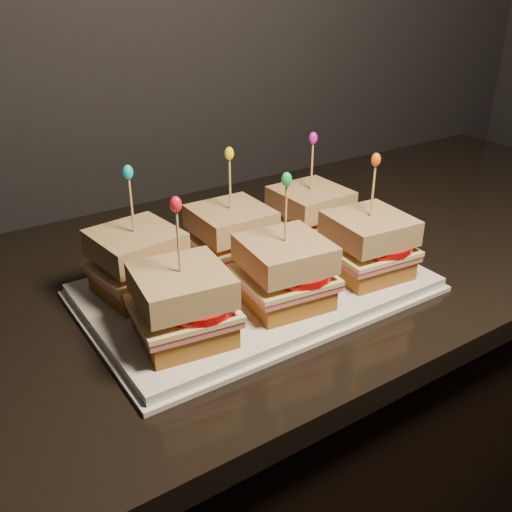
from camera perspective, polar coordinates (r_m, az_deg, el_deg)
granite_slab at (r=0.75m, az=-21.92°, el=-7.66°), size 2.37×0.63×0.03m
platter at (r=0.75m, az=-0.00°, el=-3.15°), size 0.43×0.26×0.02m
platter_rim at (r=0.75m, az=-0.00°, el=-3.55°), size 0.44×0.28×0.01m
sandwich_0_bread_bot at (r=0.73m, az=-11.58°, el=-2.53°), size 0.10×0.10×0.03m
sandwich_0_ham at (r=0.72m, az=-11.70°, el=-1.35°), size 0.11×0.11×0.01m
sandwich_0_cheese at (r=0.72m, az=-11.75°, el=-0.86°), size 0.12×0.11×0.01m
sandwich_0_tomato at (r=0.72m, az=-10.74°, el=-0.27°), size 0.09×0.09×0.01m
sandwich_0_bread_top at (r=0.71m, az=-11.96°, el=1.18°), size 0.11×0.11×0.03m
sandwich_0_pick at (r=0.69m, az=-12.31°, el=4.65°), size 0.00×0.00×0.09m
sandwich_0_frill at (r=0.67m, az=-12.68°, el=8.20°), size 0.01×0.01×0.02m
sandwich_1_bread_bot at (r=0.78m, az=-2.47°, el=0.09°), size 0.10×0.10×0.03m
sandwich_1_ham at (r=0.78m, az=-2.49°, el=1.21°), size 0.10×0.10×0.01m
sandwich_1_cheese at (r=0.77m, az=-2.50°, el=1.68°), size 0.11×0.10×0.01m
sandwich_1_tomato at (r=0.77m, az=-1.52°, el=2.24°), size 0.09×0.09×0.01m
sandwich_1_bread_top at (r=0.76m, az=-2.55°, el=3.61°), size 0.10×0.10×0.03m
sandwich_1_pick at (r=0.75m, az=-2.62°, el=6.89°), size 0.00×0.00×0.09m
sandwich_1_frill at (r=0.73m, az=-2.69°, el=10.21°), size 0.01×0.01×0.02m
sandwich_2_bread_bot at (r=0.85m, az=5.31°, el=2.32°), size 0.09×0.09×0.03m
sandwich_2_ham at (r=0.85m, az=5.36°, el=3.37°), size 0.10×0.10×0.01m
sandwich_2_cheese at (r=0.84m, az=5.38°, el=3.81°), size 0.11×0.10×0.01m
sandwich_2_tomato at (r=0.84m, az=6.30°, el=4.31°), size 0.09×0.09×0.01m
sandwich_2_bread_top at (r=0.83m, az=5.46°, el=5.60°), size 0.10×0.10×0.03m
sandwich_2_pick at (r=0.82m, az=5.60°, el=8.62°), size 0.00×0.00×0.09m
sandwich_2_frill at (r=0.81m, az=5.74°, el=11.66°), size 0.01×0.01×0.02m
sandwich_3_bread_bot at (r=0.63m, az=-7.21°, el=-7.02°), size 0.11×0.11×0.03m
sandwich_3_ham at (r=0.63m, az=-7.30°, el=-5.72°), size 0.12×0.11×0.01m
sandwich_3_cheese at (r=0.62m, az=-7.34°, el=-5.17°), size 0.12×0.11×0.01m
sandwich_3_tomato at (r=0.62m, az=-6.13°, el=-4.51°), size 0.09×0.09×0.01m
sandwich_3_bread_top at (r=0.61m, az=-7.49°, el=-2.90°), size 0.11×0.11×0.03m
sandwich_3_pick at (r=0.59m, az=-7.75°, el=1.04°), size 0.00×0.00×0.09m
sandwich_3_frill at (r=0.57m, az=-8.03°, el=5.14°), size 0.01×0.01×0.02m
sandwich_4_bread_bot at (r=0.69m, az=2.79°, el=-3.64°), size 0.10×0.10×0.03m
sandwich_4_ham at (r=0.69m, az=2.83°, el=-2.41°), size 0.11×0.11×0.01m
sandwich_4_cheese at (r=0.68m, az=2.84°, el=-1.90°), size 0.12×0.11×0.01m
sandwich_4_tomato at (r=0.68m, az=3.97°, el=-1.28°), size 0.09×0.09×0.01m
sandwich_4_bread_top at (r=0.67m, az=2.89°, el=0.23°), size 0.11×0.11×0.03m
sandwich_4_pick at (r=0.65m, az=2.98°, el=3.89°), size 0.00×0.00×0.09m
sandwich_4_frill at (r=0.63m, az=3.08°, el=7.64°), size 0.01×0.01×0.02m
sandwich_5_bread_bot at (r=0.77m, az=10.93°, el=-0.79°), size 0.10×0.10×0.03m
sandwich_5_ham at (r=0.77m, az=11.04°, el=0.34°), size 0.11×0.11×0.01m
sandwich_5_cheese at (r=0.76m, az=11.09°, el=0.81°), size 0.11×0.11×0.01m
sandwich_5_tomato at (r=0.76m, az=12.09°, el=1.37°), size 0.09×0.09×0.01m
sandwich_5_bread_top at (r=0.75m, az=11.27°, el=2.76°), size 0.10×0.10×0.03m
sandwich_5_pick at (r=0.73m, az=11.59°, el=6.06°), size 0.00×0.00×0.09m
sandwich_5_frill at (r=0.72m, az=11.91°, el=9.42°), size 0.01×0.01×0.02m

